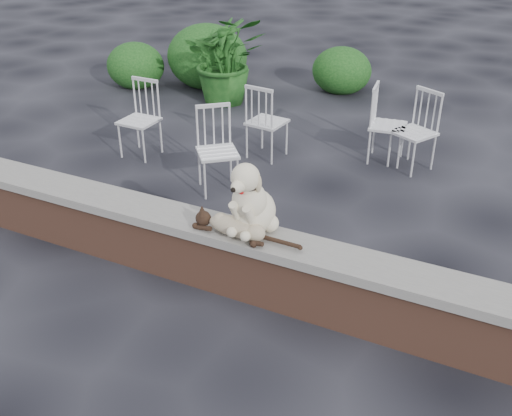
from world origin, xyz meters
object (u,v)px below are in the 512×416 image
at_px(dog, 255,194).
at_px(chair_e, 388,124).
at_px(chair_d, 414,131).
at_px(chair_b, 139,120).
at_px(potted_plant_b, 226,62).
at_px(cat, 237,226).
at_px(potted_plant_a, 226,59).
at_px(chair_a, 218,151).
at_px(chair_c, 267,121).

height_order(dog, chair_e, dog).
xyz_separation_m(chair_d, chair_b, (-3.13, -1.10, 0.00)).
distance_m(chair_d, potted_plant_b, 3.34).
bearing_deg(chair_d, cat, -74.86).
distance_m(cat, chair_e, 3.24).
xyz_separation_m(chair_b, potted_plant_a, (-0.04, 2.29, 0.20)).
height_order(chair_a, potted_plant_b, potted_plant_b).
bearing_deg(chair_d, chair_c, -137.98).
height_order(chair_a, chair_b, same).
xyz_separation_m(cat, chair_a, (-1.09, 1.61, -0.20)).
xyz_separation_m(dog, potted_plant_a, (-2.55, 4.17, -0.23)).
distance_m(chair_e, potted_plant_a, 3.04).
bearing_deg(chair_e, potted_plant_a, 61.48).
bearing_deg(cat, chair_d, 81.77).
bearing_deg(chair_e, chair_a, 130.65).
bearing_deg(cat, chair_a, 128.27).
xyz_separation_m(chair_d, potted_plant_a, (-3.16, 1.19, 0.20)).
distance_m(chair_e, chair_d, 0.34).
bearing_deg(chair_d, dog, -73.99).
relative_size(chair_c, chair_d, 1.00).
bearing_deg(chair_c, chair_e, -152.79).
bearing_deg(potted_plant_b, chair_c, -47.92).
bearing_deg(chair_c, chair_d, -159.33).
relative_size(chair_c, chair_e, 1.00).
distance_m(chair_b, potted_plant_b, 2.26).
bearing_deg(chair_b, dog, -36.12).
distance_m(chair_d, potted_plant_a, 3.38).
relative_size(chair_e, chair_a, 1.00).
bearing_deg(dog, chair_c, 117.32).
bearing_deg(potted_plant_b, cat, -60.27).
bearing_deg(potted_plant_a, dog, -58.50).
bearing_deg(chair_e, chair_c, 103.74).
height_order(chair_a, potted_plant_a, potted_plant_a).
relative_size(dog, cat, 0.59).
height_order(chair_e, potted_plant_b, potted_plant_b).
bearing_deg(dog, chair_e, 88.99).
xyz_separation_m(cat, chair_c, (-1.01, 2.69, -0.20)).
distance_m(dog, potted_plant_a, 4.89).
relative_size(cat, chair_d, 1.15).
relative_size(potted_plant_a, potted_plant_b, 1.05).
distance_m(cat, chair_c, 2.88).
bearing_deg(potted_plant_b, chair_a, -63.13).
distance_m(chair_e, potted_plant_b, 3.01).
height_order(chair_e, potted_plant_a, potted_plant_a).
bearing_deg(dog, chair_d, 82.64).
bearing_deg(chair_d, chair_b, -133.06).
bearing_deg(chair_c, cat, 116.70).
bearing_deg(chair_b, chair_c, 25.51).
relative_size(chair_c, potted_plant_b, 0.74).
distance_m(chair_a, potted_plant_a, 3.04).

